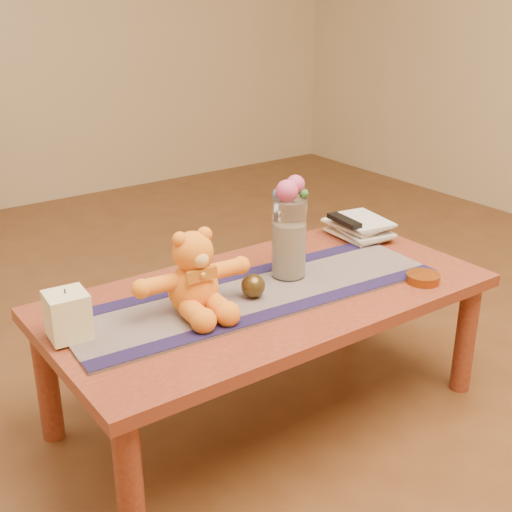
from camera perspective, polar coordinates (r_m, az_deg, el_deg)
floor at (r=2.35m, az=1.01°, el=-12.91°), size 5.50×5.50×0.00m
coffee_table_top at (r=2.14m, az=1.09°, el=-3.43°), size 1.40×0.70×0.04m
table_leg_fl at (r=1.77m, az=-10.63°, el=-18.61°), size 0.07×0.07×0.41m
table_leg_fr at (r=2.47m, az=17.29°, el=-6.60°), size 0.07×0.07×0.41m
table_leg_bl at (r=2.22m, az=-17.25°, el=-10.06°), size 0.07×0.07×0.41m
table_leg_br at (r=2.81m, az=8.02°, el=-2.16°), size 0.07×0.07×0.41m
persian_runner at (r=2.10m, az=0.08°, el=-3.20°), size 1.22×0.43×0.01m
runner_border_near at (r=1.99m, az=2.31°, el=-4.59°), size 1.20×0.14×0.00m
runner_border_far at (r=2.21m, az=-1.92°, el=-1.71°), size 1.20×0.14×0.00m
teddy_bear at (r=1.95m, az=-5.35°, el=-1.37°), size 0.37×0.31×0.23m
pillar_candle at (r=1.89m, az=-15.63°, el=-4.83°), size 0.12×0.12×0.13m
candle_wick at (r=1.86m, az=-15.86°, el=-2.89°), size 0.00×0.00×0.01m
glass_vase at (r=2.17m, az=2.81°, el=1.49°), size 0.11×0.11×0.26m
potpourri_fill at (r=2.18m, az=2.79°, el=0.53°), size 0.09×0.09×0.18m
rose_left at (r=2.10m, az=2.63°, el=5.52°), size 0.07×0.07×0.07m
rose_right at (r=2.13m, az=3.34°, el=6.07°), size 0.06×0.06×0.06m
blue_flower_back at (r=2.15m, az=2.52°, el=5.75°), size 0.04×0.04×0.04m
blue_flower_side at (r=2.12m, az=1.91°, el=5.28°), size 0.04×0.04×0.04m
leaf_sprig at (r=2.13m, az=4.07°, el=5.28°), size 0.03×0.03×0.03m
bronze_ball at (r=2.05m, az=-0.24°, el=-2.54°), size 0.09×0.09×0.07m
book_bottom at (r=2.54m, az=7.25°, el=1.47°), size 0.18×0.23×0.02m
book_lower at (r=2.54m, az=7.41°, el=1.86°), size 0.20×0.25×0.02m
book_upper at (r=2.53m, az=7.14°, el=2.27°), size 0.17×0.22×0.02m
book_top at (r=2.53m, az=7.41°, el=2.68°), size 0.20×0.25×0.02m
tv_remote at (r=2.51m, az=7.47°, el=2.99°), size 0.06×0.16×0.02m
amber_dish at (r=2.25m, az=13.93°, el=-1.82°), size 0.13×0.13×0.03m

